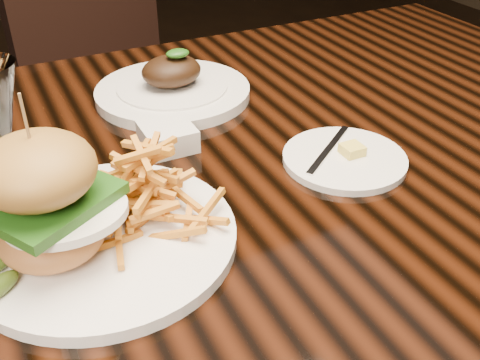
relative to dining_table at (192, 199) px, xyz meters
name	(u,v)px	position (x,y,z in m)	size (l,w,h in m)	color
dining_table	(192,199)	(0.00, 0.00, 0.00)	(1.60, 0.90, 0.75)	black
burger_plate	(97,204)	(-0.16, -0.14, 0.13)	(0.30, 0.30, 0.20)	white
side_saucer	(344,158)	(0.19, -0.11, 0.08)	(0.17, 0.17, 0.02)	white
ramekin	(168,137)	(-0.02, 0.03, 0.09)	(0.07, 0.07, 0.03)	white
far_dish	(173,88)	(0.05, 0.19, 0.09)	(0.26, 0.26, 0.09)	white
chair_far	(112,69)	(0.10, 0.89, -0.13)	(0.57, 0.57, 0.95)	black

